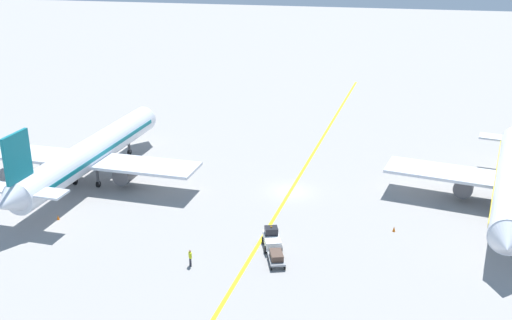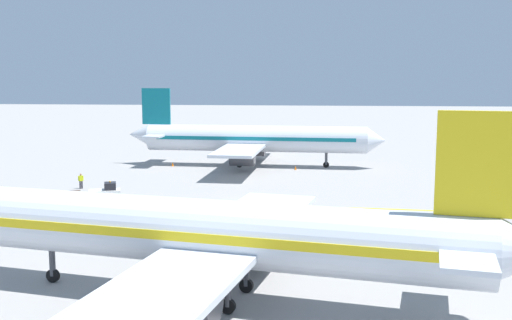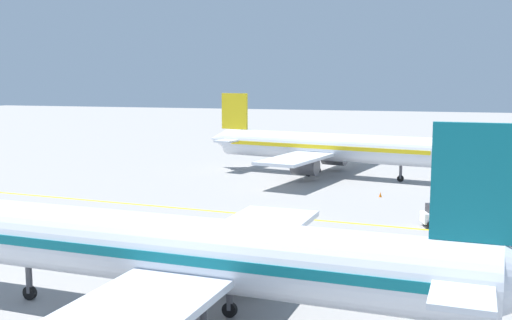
{
  "view_description": "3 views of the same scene",
  "coord_description": "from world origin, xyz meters",
  "px_view_note": "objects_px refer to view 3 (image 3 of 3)",
  "views": [
    {
      "loc": [
        10.65,
        -65.74,
        29.08
      ],
      "look_at": [
        -4.46,
        0.87,
        3.37
      ],
      "focal_mm": 42.0,
      "sensor_mm": 36.0,
      "label": 1
    },
    {
      "loc": [
        56.07,
        6.33,
        12.16
      ],
      "look_at": [
        -4.92,
        0.16,
        3.62
      ],
      "focal_mm": 42.0,
      "sensor_mm": 36.0,
      "label": 2
    },
    {
      "loc": [
        -51.44,
        -14.44,
        12.29
      ],
      "look_at": [
        2.86,
        2.98,
        4.75
      ],
      "focal_mm": 42.0,
      "sensor_mm": 36.0,
      "label": 3
    }
  ],
  "objects_px": {
    "airplane_adjacent_stand": "(325,147)",
    "airplane_at_gate": "(188,254)",
    "baggage_tug_white": "(439,216)",
    "baggage_cart_trailing": "(477,218)",
    "traffic_cone_by_wingtip": "(380,195)",
    "traffic_cone_mid_apron": "(115,288)"
  },
  "relations": [
    {
      "from": "airplane_at_gate",
      "to": "traffic_cone_mid_apron",
      "type": "distance_m",
      "value": 7.46
    },
    {
      "from": "airplane_at_gate",
      "to": "traffic_cone_by_wingtip",
      "type": "height_order",
      "value": "airplane_at_gate"
    },
    {
      "from": "baggage_tug_white",
      "to": "traffic_cone_mid_apron",
      "type": "xyz_separation_m",
      "value": [
        -22.47,
        17.71,
        -0.63
      ]
    },
    {
      "from": "airplane_at_gate",
      "to": "traffic_cone_by_wingtip",
      "type": "relative_size",
      "value": 64.56
    },
    {
      "from": "airplane_at_gate",
      "to": "traffic_cone_by_wingtip",
      "type": "bearing_deg",
      "value": -8.57
    },
    {
      "from": "baggage_cart_trailing",
      "to": "traffic_cone_by_wingtip",
      "type": "height_order",
      "value": "baggage_cart_trailing"
    },
    {
      "from": "baggage_tug_white",
      "to": "traffic_cone_mid_apron",
      "type": "bearing_deg",
      "value": 141.76
    },
    {
      "from": "baggage_tug_white",
      "to": "traffic_cone_by_wingtip",
      "type": "distance_m",
      "value": 13.33
    },
    {
      "from": "airplane_at_gate",
      "to": "airplane_adjacent_stand",
      "type": "distance_m",
      "value": 49.81
    },
    {
      "from": "baggage_tug_white",
      "to": "traffic_cone_mid_apron",
      "type": "distance_m",
      "value": 28.61
    },
    {
      "from": "traffic_cone_by_wingtip",
      "to": "airplane_at_gate",
      "type": "bearing_deg",
      "value": 171.43
    },
    {
      "from": "airplane_adjacent_stand",
      "to": "traffic_cone_by_wingtip",
      "type": "relative_size",
      "value": 64.35
    },
    {
      "from": "baggage_cart_trailing",
      "to": "traffic_cone_mid_apron",
      "type": "xyz_separation_m",
      "value": [
        -23.55,
        20.82,
        -0.49
      ]
    },
    {
      "from": "airplane_at_gate",
      "to": "traffic_cone_by_wingtip",
      "type": "distance_m",
      "value": 37.73
    },
    {
      "from": "airplane_adjacent_stand",
      "to": "airplane_at_gate",
      "type": "bearing_deg",
      "value": -176.56
    },
    {
      "from": "airplane_adjacent_stand",
      "to": "baggage_cart_trailing",
      "type": "relative_size",
      "value": 12.14
    },
    {
      "from": "baggage_cart_trailing",
      "to": "traffic_cone_mid_apron",
      "type": "bearing_deg",
      "value": 138.51
    },
    {
      "from": "baggage_tug_white",
      "to": "airplane_adjacent_stand",
      "type": "bearing_deg",
      "value": 31.11
    },
    {
      "from": "airplane_adjacent_stand",
      "to": "baggage_tug_white",
      "type": "bearing_deg",
      "value": -148.89
    },
    {
      "from": "airplane_at_gate",
      "to": "airplane_adjacent_stand",
      "type": "height_order",
      "value": "same"
    },
    {
      "from": "airplane_adjacent_stand",
      "to": "baggage_tug_white",
      "type": "xyz_separation_m",
      "value": [
        -24.39,
        -14.72,
        -2.81
      ]
    },
    {
      "from": "baggage_tug_white",
      "to": "baggage_cart_trailing",
      "type": "height_order",
      "value": "baggage_tug_white"
    }
  ]
}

